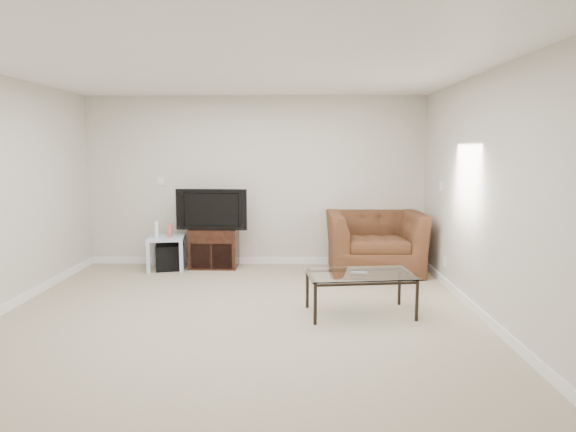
{
  "coord_description": "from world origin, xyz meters",
  "views": [
    {
      "loc": [
        0.58,
        -5.1,
        1.73
      ],
      "look_at": [
        0.5,
        1.2,
        0.9
      ],
      "focal_mm": 32.0,
      "sensor_mm": 36.0,
      "label": 1
    }
  ],
  "objects_px": {
    "tv_stand": "(214,248)",
    "coffee_table": "(360,294)",
    "television": "(213,209)",
    "side_table": "(167,253)",
    "recliner": "(374,231)",
    "subwoofer": "(169,258)"
  },
  "relations": [
    {
      "from": "television",
      "to": "side_table",
      "type": "relative_size",
      "value": 1.89
    },
    {
      "from": "tv_stand",
      "to": "coffee_table",
      "type": "xyz_separation_m",
      "value": [
        1.87,
        -2.15,
        -0.07
      ]
    },
    {
      "from": "television",
      "to": "coffee_table",
      "type": "bearing_deg",
      "value": -45.64
    },
    {
      "from": "television",
      "to": "tv_stand",
      "type": "bearing_deg",
      "value": 91.73
    },
    {
      "from": "tv_stand",
      "to": "coffee_table",
      "type": "bearing_deg",
      "value": -47.76
    },
    {
      "from": "side_table",
      "to": "recliner",
      "type": "height_order",
      "value": "recliner"
    },
    {
      "from": "tv_stand",
      "to": "coffee_table",
      "type": "distance_m",
      "value": 2.85
    },
    {
      "from": "subwoofer",
      "to": "recliner",
      "type": "height_order",
      "value": "recliner"
    },
    {
      "from": "side_table",
      "to": "television",
      "type": "bearing_deg",
      "value": 12.75
    },
    {
      "from": "television",
      "to": "subwoofer",
      "type": "distance_m",
      "value": 0.95
    },
    {
      "from": "recliner",
      "to": "coffee_table",
      "type": "xyz_separation_m",
      "value": [
        -0.44,
        -1.92,
        -0.35
      ]
    },
    {
      "from": "tv_stand",
      "to": "recliner",
      "type": "bearing_deg",
      "value": -4.45
    },
    {
      "from": "side_table",
      "to": "coffee_table",
      "type": "distance_m",
      "value": 3.2
    },
    {
      "from": "side_table",
      "to": "recliner",
      "type": "xyz_separation_m",
      "value": [
        2.96,
        -0.05,
        0.33
      ]
    },
    {
      "from": "side_table",
      "to": "subwoofer",
      "type": "distance_m",
      "value": 0.08
    },
    {
      "from": "side_table",
      "to": "tv_stand",
      "type": "bearing_deg",
      "value": 15.09
    },
    {
      "from": "tv_stand",
      "to": "subwoofer",
      "type": "height_order",
      "value": "tv_stand"
    },
    {
      "from": "tv_stand",
      "to": "recliner",
      "type": "relative_size",
      "value": 0.52
    },
    {
      "from": "tv_stand",
      "to": "television",
      "type": "xyz_separation_m",
      "value": [
        -0.0,
        -0.03,
        0.58
      ]
    },
    {
      "from": "television",
      "to": "recliner",
      "type": "distance_m",
      "value": 2.34
    },
    {
      "from": "side_table",
      "to": "coffee_table",
      "type": "bearing_deg",
      "value": -38.03
    },
    {
      "from": "tv_stand",
      "to": "recliner",
      "type": "height_order",
      "value": "recliner"
    }
  ]
}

